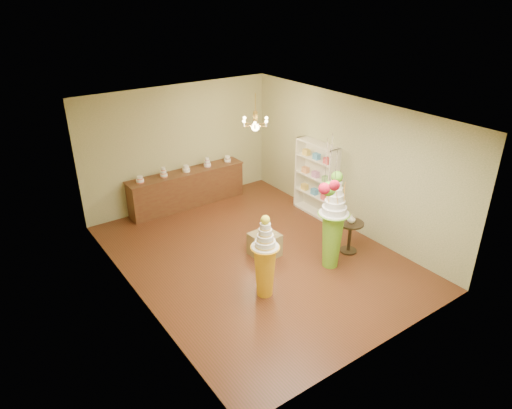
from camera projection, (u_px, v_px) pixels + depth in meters
floor at (256, 256)px, 9.47m from camera, size 6.50×6.50×0.00m
ceiling at (255, 113)px, 8.17m from camera, size 6.50×6.50×0.00m
wall_back at (179, 146)px, 11.21m from camera, size 5.00×0.04×3.00m
wall_front at (388, 266)px, 6.43m from camera, size 5.00×0.04×3.00m
wall_left at (132, 225)px, 7.52m from camera, size 0.04×6.50×3.00m
wall_right at (347, 164)px, 10.12m from camera, size 0.04×6.50×3.00m
pedestal_green at (333, 228)px, 8.80m from camera, size 0.63×0.63×2.02m
pedestal_orange at (265, 264)px, 8.04m from camera, size 0.59×0.59×1.60m
burlap_riser at (265, 245)px, 9.41m from camera, size 0.56×0.56×0.49m
sideboard at (187, 188)px, 11.45m from camera, size 3.04×0.54×1.16m
shelving_unit at (316, 179)px, 10.89m from camera, size 0.33×1.20×1.80m
round_table at (350, 233)px, 9.45m from camera, size 0.59×0.59×0.69m
vase at (351, 219)px, 9.30m from camera, size 0.21×0.21×0.18m
pom_red_left at (324, 188)px, 7.24m from camera, size 0.19×0.19×0.93m
pom_green_mid at (329, 189)px, 7.51m from camera, size 0.25×0.25×1.08m
pom_red_right at (335, 185)px, 6.57m from camera, size 0.16×0.16×0.61m
chandelier at (255, 125)px, 10.03m from camera, size 0.72×0.72×0.85m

